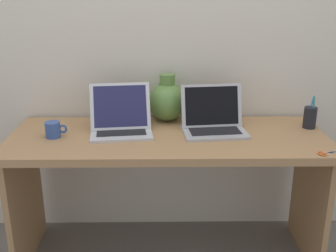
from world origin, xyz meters
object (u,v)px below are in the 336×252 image
Objects in this scene: laptop_left at (121,120)px; pen_cup at (310,117)px; coffee_mug at (53,130)px; scissors at (327,153)px; green_vase at (167,101)px; laptop_right at (213,119)px.

laptop_left is 1.86× the size of pen_cup.
scissors is at bearing -10.07° from coffee_mug.
laptop_left is 1.03m from scissors.
scissors is (0.98, -0.31, -0.06)m from laptop_left.
green_vase is 1.83× the size of scissors.
coffee_mug is 1.36m from pen_cup.
green_vase reaches higher than laptop_right.
laptop_right is 1.90× the size of pen_cup.
laptop_left is 1.28× the size of green_vase.
laptop_right reaches higher than coffee_mug.
laptop_left reaches higher than coffee_mug.
green_vase is at bearing 169.42° from pen_cup.
coffee_mug is at bearing -166.68° from laptop_left.
coffee_mug is 0.77× the size of scissors.
laptop_right is at bearing -175.51° from pen_cup.
green_vase is at bearing 24.90° from coffee_mug.
pen_cup reaches higher than coffee_mug.
coffee_mug reaches higher than scissors.
laptop_left is 0.32m from green_vase.
green_vase is (-0.24, 0.19, 0.05)m from laptop_right.
laptop_right reaches higher than pen_cup.
laptop_right reaches higher than scissors.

